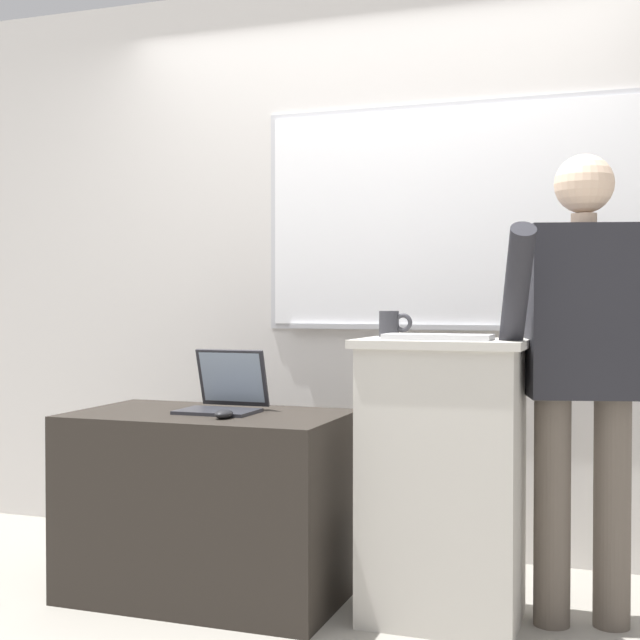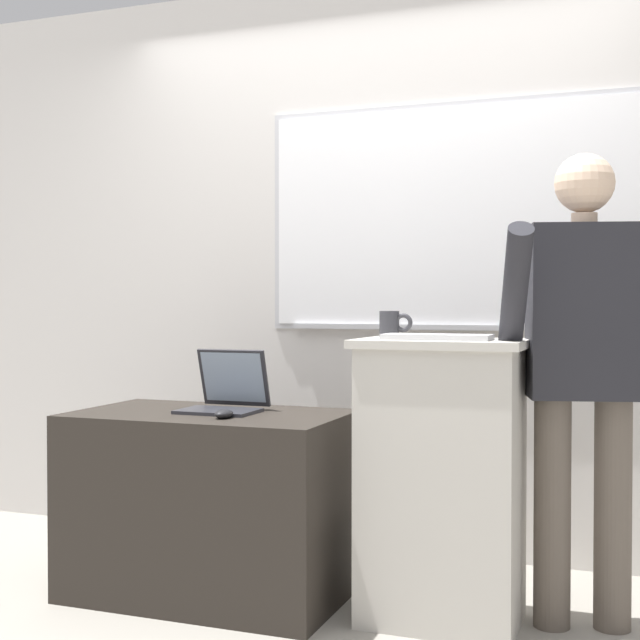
% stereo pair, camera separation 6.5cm
% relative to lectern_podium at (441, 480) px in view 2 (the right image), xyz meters
% --- Properties ---
extents(back_wall, '(6.40, 0.17, 2.67)m').
position_rel_lectern_podium_xyz_m(back_wall, '(-0.48, 0.87, 0.83)').
color(back_wall, silver).
rests_on(back_wall, ground_plane).
extents(lectern_podium, '(0.60, 0.41, 1.03)m').
position_rel_lectern_podium_xyz_m(lectern_podium, '(0.00, 0.00, 0.00)').
color(lectern_podium, '#BCB7AD').
rests_on(lectern_podium, ground_plane).
extents(side_desk, '(1.07, 0.63, 0.72)m').
position_rel_lectern_podium_xyz_m(side_desk, '(-0.92, -0.02, -0.15)').
color(side_desk, '#28231E').
rests_on(side_desk, ground_plane).
extents(person_presenter, '(0.56, 0.61, 1.68)m').
position_rel_lectern_podium_xyz_m(person_presenter, '(0.48, 0.12, 0.45)').
color(person_presenter, brown).
rests_on(person_presenter, ground_plane).
extents(laptop, '(0.30, 0.28, 0.24)m').
position_rel_lectern_podium_xyz_m(laptop, '(-0.88, 0.05, 0.28)').
color(laptop, '#28282D').
rests_on(laptop, side_desk).
extents(wireless_keyboard, '(0.38, 0.14, 0.02)m').
position_rel_lectern_podium_xyz_m(wireless_keyboard, '(-0.00, -0.05, 0.52)').
color(wireless_keyboard, silver).
rests_on(wireless_keyboard, lectern_podium).
extents(computer_mouse_by_laptop, '(0.06, 0.10, 0.03)m').
position_rel_lectern_podium_xyz_m(computer_mouse_by_laptop, '(-0.79, -0.16, 0.23)').
color(computer_mouse_by_laptop, black).
rests_on(computer_mouse_by_laptop, side_desk).
extents(coffee_mug, '(0.13, 0.08, 0.10)m').
position_rel_lectern_podium_xyz_m(coffee_mug, '(-0.23, 0.13, 0.56)').
color(coffee_mug, '#333338').
rests_on(coffee_mug, lectern_podium).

